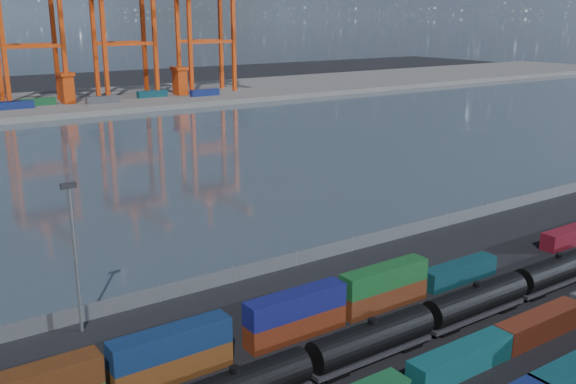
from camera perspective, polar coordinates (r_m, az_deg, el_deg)
ground at (r=69.51m, az=14.66°, el=-13.48°), size 700.00×700.00×0.00m
harbor_water at (r=154.73m, az=-16.06°, el=2.51°), size 700.00×700.00×0.00m
far_quay at (r=255.02m, az=-23.91°, el=6.92°), size 700.00×70.00×2.00m
container_row_mid at (r=67.22m, az=16.97°, el=-12.83°), size 141.18×2.50×5.33m
container_row_north at (r=67.60m, az=-1.29°, el=-11.83°), size 141.45×2.40×5.11m
tanker_string at (r=60.77m, az=1.81°, el=-14.98°), size 123.23×3.16×4.53m
waterfront_fence at (r=87.79m, az=0.75°, el=-5.96°), size 160.12×0.12×2.20m
yard_light_mast at (r=70.92m, az=-18.45°, el=-4.94°), size 1.60×0.40×16.60m
straddle_carriers at (r=244.01m, az=-24.19°, el=8.18°), size 140.00×7.00×11.10m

